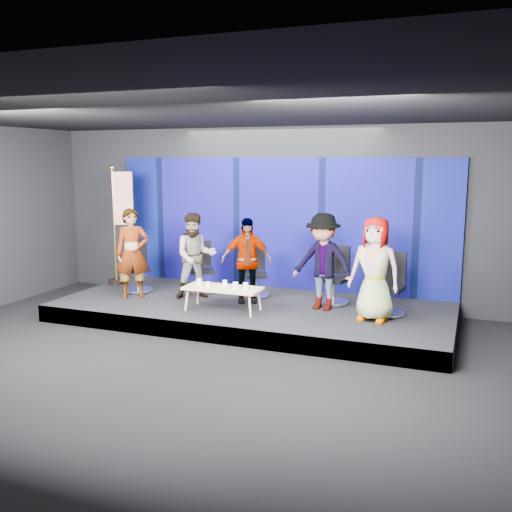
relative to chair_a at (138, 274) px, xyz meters
The scene contains 21 objects.
ground 3.66m from the chair_a, 46.77° to the right, with size 10.00×10.00×0.00m, color black.
room_walls 4.02m from the chair_a, 46.77° to the right, with size 10.02×8.02×3.51m.
riser 2.52m from the chair_a, ahead, with size 7.00×3.00×0.30m, color black.
backdrop 2.96m from the chair_a, 28.31° to the left, with size 7.00×0.08×2.60m, color #071152.
chair_a is the anchor object (origin of this frame).
panelist_a 0.71m from the chair_a, 66.42° to the right, with size 0.61×0.40×1.67m, color black.
chair_b 1.28m from the chair_a, 17.91° to the left, with size 0.77×0.77×0.99m.
panelist_b 1.41m from the chair_a, ahead, with size 0.78×0.60×1.60m, color black.
chair_c 2.36m from the chair_a, 11.02° to the left, with size 0.71×0.71×0.95m.
panelist_c 2.37m from the chair_a, ahead, with size 0.90×0.38×1.54m, color black.
chair_d 3.87m from the chair_a, ahead, with size 0.67×0.67×1.03m.
panelist_d 3.78m from the chair_a, ahead, with size 1.08×0.62×1.67m, color black.
chair_e 4.87m from the chair_a, ahead, with size 0.67×0.67×1.04m.
panelist_e 4.74m from the chair_a, ahead, with size 0.82×0.53×1.68m, color black.
coffee_table 2.30m from the chair_a, 18.78° to the right, with size 1.34×0.58×0.41m.
mug_a 1.88m from the chair_a, 23.11° to the right, with size 0.09×0.09×0.11m, color white.
mug_b 2.14m from the chair_a, 23.83° to the right, with size 0.08×0.08×0.10m, color white.
mug_c 2.25m from the chair_a, 15.81° to the right, with size 0.08×0.08×0.09m, color white.
mug_d 2.55m from the chair_a, 17.57° to the right, with size 0.09×0.09×0.11m, color white.
mug_e 2.69m from the chair_a, 15.41° to the right, with size 0.09×0.09×0.10m, color white.
flag_stand 1.23m from the chair_a, 147.27° to the left, with size 0.54×0.34×2.45m.
Camera 1 is at (3.68, -6.78, 2.86)m, focal length 40.00 mm.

